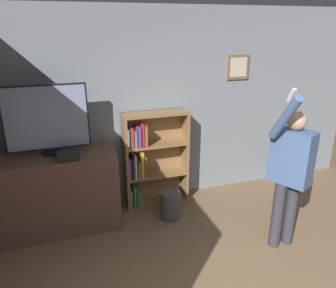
{
  "coord_description": "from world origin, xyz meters",
  "views": [
    {
      "loc": [
        -1.27,
        -1.15,
        2.46
      ],
      "look_at": [
        -0.21,
        2.03,
        1.23
      ],
      "focal_mm": 35.0,
      "sensor_mm": 36.0,
      "label": 1
    }
  ],
  "objects": [
    {
      "name": "person",
      "position": [
        1.03,
        1.51,
        0.98
      ],
      "size": [
        0.58,
        0.55,
        1.9
      ],
      "rotation": [
        0.0,
        0.0,
        -1.11
      ],
      "color": "#383842",
      "rests_on": "ground_plane"
    },
    {
      "name": "television",
      "position": [
        -1.45,
        2.75,
        1.42
      ],
      "size": [
        0.95,
        0.22,
        0.83
      ],
      "color": "black",
      "rests_on": "tv_ledge"
    },
    {
      "name": "bookshelf",
      "position": [
        -0.18,
        2.93,
        0.68
      ],
      "size": [
        0.9,
        0.28,
        1.35
      ],
      "color": "#997047",
      "rests_on": "ground_plane"
    },
    {
      "name": "waste_bin",
      "position": [
        -0.04,
        2.46,
        0.19
      ],
      "size": [
        0.27,
        0.27,
        0.38
      ],
      "color": "#4C4C51",
      "rests_on": "ground_plane"
    },
    {
      "name": "game_console",
      "position": [
        -1.26,
        2.52,
        1.04
      ],
      "size": [
        0.25,
        0.19,
        0.08
      ],
      "color": "black",
      "rests_on": "tv_ledge"
    },
    {
      "name": "tv_ledge",
      "position": [
        -1.45,
        2.7,
        0.5
      ],
      "size": [
        1.49,
        0.63,
        1.0
      ],
      "color": "brown",
      "rests_on": "ground_plane"
    },
    {
      "name": "wall_back",
      "position": [
        0.0,
        3.11,
        1.35
      ],
      "size": [
        6.45,
        0.09,
        2.7
      ],
      "color": "gray",
      "rests_on": "ground_plane"
    }
  ]
}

